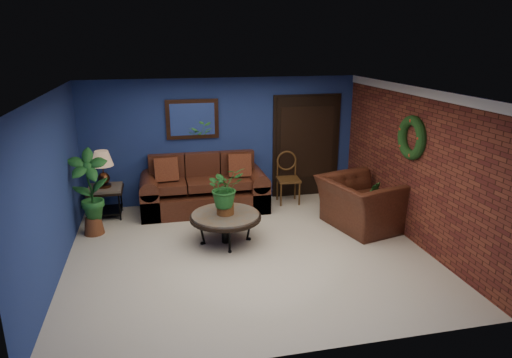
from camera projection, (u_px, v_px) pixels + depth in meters
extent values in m
plane|color=beige|center=(248.00, 252.00, 7.19)|extent=(5.50, 5.50, 0.00)
cube|color=navy|center=(223.00, 141.00, 9.15)|extent=(5.50, 0.04, 2.50)
cube|color=navy|center=(52.00, 188.00, 6.25)|extent=(0.04, 5.00, 2.50)
cube|color=maroon|center=(414.00, 165.00, 7.39)|extent=(0.04, 5.00, 2.50)
cube|color=silver|center=(248.00, 92.00, 6.45)|extent=(5.50, 5.00, 0.02)
cube|color=white|center=(420.00, 92.00, 7.04)|extent=(0.03, 5.00, 0.14)
cube|color=#432414|center=(192.00, 119.00, 8.85)|extent=(1.02, 0.06, 0.77)
cube|color=black|center=(306.00, 147.00, 9.55)|extent=(1.44, 0.06, 2.18)
torus|color=black|center=(412.00, 138.00, 7.29)|extent=(0.16, 0.72, 0.72)
cube|color=#4E2316|center=(205.00, 200.00, 8.90)|extent=(2.42, 1.04, 0.40)
cube|color=#4E2316|center=(202.00, 177.00, 9.15)|extent=(2.07, 0.29, 0.99)
cube|color=#4E2316|center=(168.00, 186.00, 8.59)|extent=(0.67, 0.71, 0.15)
cube|color=#4E2316|center=(204.00, 183.00, 8.73)|extent=(0.67, 0.71, 0.15)
cube|color=#4E2316|center=(240.00, 181.00, 8.87)|extent=(0.67, 0.71, 0.15)
cube|color=#4E2316|center=(150.00, 200.00, 8.67)|extent=(0.35, 1.04, 0.55)
cube|color=#4E2316|center=(256.00, 193.00, 9.09)|extent=(0.35, 1.04, 0.55)
cube|color=brown|center=(166.00, 170.00, 8.54)|extent=(0.44, 0.13, 0.44)
cube|color=brown|center=(240.00, 165.00, 8.83)|extent=(0.44, 0.13, 0.44)
cylinder|color=#59554E|center=(225.00, 215.00, 7.40)|extent=(1.10, 1.10, 0.05)
cylinder|color=black|center=(225.00, 217.00, 7.41)|extent=(1.16, 1.16, 0.05)
cylinder|color=black|center=(226.00, 229.00, 7.47)|extent=(0.14, 0.14, 0.45)
cube|color=#59554E|center=(105.00, 188.00, 8.46)|extent=(0.60, 0.60, 0.05)
cube|color=black|center=(105.00, 190.00, 8.47)|extent=(0.64, 0.64, 0.04)
cube|color=black|center=(107.00, 210.00, 8.59)|extent=(0.54, 0.54, 0.03)
cylinder|color=black|center=(90.00, 208.00, 8.25)|extent=(0.03, 0.03, 0.56)
cylinder|color=black|center=(120.00, 206.00, 8.36)|extent=(0.03, 0.03, 0.56)
cylinder|color=black|center=(94.00, 199.00, 8.73)|extent=(0.03, 0.03, 0.56)
cylinder|color=black|center=(121.00, 197.00, 8.83)|extent=(0.03, 0.03, 0.56)
cylinder|color=#432414|center=(105.00, 186.00, 8.45)|extent=(0.24, 0.24, 0.05)
sphere|color=#432414|center=(104.00, 180.00, 8.41)|extent=(0.22, 0.22, 0.22)
cylinder|color=#432414|center=(103.00, 170.00, 8.36)|extent=(0.02, 0.02, 0.28)
cone|color=#A7805F|center=(102.00, 160.00, 8.30)|extent=(0.40, 0.40, 0.28)
cube|color=#563718|center=(288.00, 180.00, 9.22)|extent=(0.47, 0.47, 0.04)
torus|color=#563718|center=(287.00, 161.00, 9.31)|extent=(0.42, 0.07, 0.42)
cylinder|color=#563718|center=(281.00, 195.00, 9.09)|extent=(0.04, 0.04, 0.47)
cylinder|color=#563718|center=(299.00, 194.00, 9.14)|extent=(0.04, 0.04, 0.47)
cylinder|color=#563718|center=(277.00, 189.00, 9.44)|extent=(0.04, 0.04, 0.47)
cylinder|color=#563718|center=(295.00, 188.00, 9.50)|extent=(0.04, 0.04, 0.47)
imported|color=#4E2316|center=(361.00, 203.00, 8.03)|extent=(1.48, 1.60, 0.88)
cylinder|color=brown|center=(225.00, 209.00, 7.36)|extent=(0.28, 0.28, 0.18)
imported|color=#1B5821|center=(225.00, 187.00, 7.25)|extent=(0.74, 0.69, 0.66)
cylinder|color=brown|center=(368.00, 219.00, 8.24)|extent=(0.26, 0.26, 0.20)
imported|color=#1B5821|center=(370.00, 199.00, 8.13)|extent=(0.37, 0.30, 0.67)
cylinder|color=brown|center=(94.00, 225.00, 7.82)|extent=(0.34, 0.34, 0.30)
imported|color=#1B5821|center=(89.00, 186.00, 7.61)|extent=(0.67, 0.46, 1.23)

